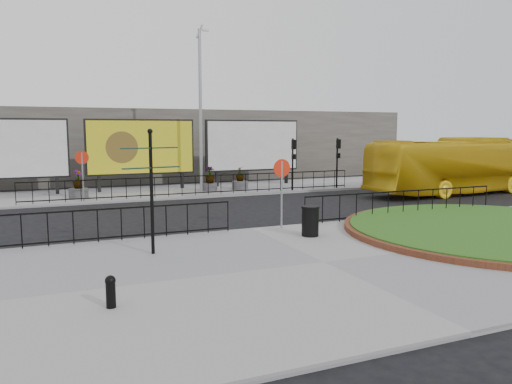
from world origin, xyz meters
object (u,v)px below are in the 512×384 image
planter_a (78,188)px  planter_b (210,181)px  billboard_mid (141,147)px  litter_bin (310,221)px  bollard (111,290)px  fingerpost_sign (151,179)px  planter_c (240,182)px  bus (458,166)px  lamp_post (201,108)px

planter_a → planter_b: 7.15m
billboard_mid → litter_bin: billboard_mid is taller
bollard → planter_b: size_ratio=0.46×
fingerpost_sign → planter_c: fingerpost_sign is taller
bus → planter_b: (-12.74, 5.90, -0.90)m
billboard_mid → lamp_post: (3.01, -1.97, 2.23)m
lamp_post → litter_bin: size_ratio=9.24×
lamp_post → fingerpost_sign: lamp_post is taller
litter_bin → planter_c: (2.58, 12.99, -0.05)m
planter_a → planter_b: (7.15, 0.26, 0.05)m
bus → planter_a: 20.69m
planter_b → planter_c: 1.87m
bus → fingerpost_sign: bearing=109.5°
fingerpost_sign → litter_bin: size_ratio=3.53×
bollard → planter_c: size_ratio=0.49×
planter_a → planter_b: size_ratio=1.02×
billboard_mid → fingerpost_sign: billboard_mid is taller
bollard → litter_bin: litter_bin is taller
bollard → lamp_post: bearing=67.6°
bollard → planter_a: size_ratio=0.45×
lamp_post → billboard_mid: bearing=146.7°
billboard_mid → planter_c: 6.06m
planter_b → fingerpost_sign: bearing=-114.2°
planter_a → billboard_mid: bearing=31.4°
litter_bin → fingerpost_sign: bearing=-176.5°
billboard_mid → bus: 18.07m
lamp_post → litter_bin: (-0.23, -12.99, -4.20)m
fingerpost_sign → lamp_post: bearing=60.0°
planter_a → planter_b: bearing=2.1°
fingerpost_sign → litter_bin: fingerpost_sign is taller
billboard_mid → litter_bin: size_ratio=6.20×
litter_bin → planter_a: 14.26m
bus → lamp_post: bearing=63.8°
fingerpost_sign → planter_c: size_ratio=2.61×
litter_bin → planter_c: bearing=78.7°
lamp_post → litter_bin: lamp_post is taller
billboard_mid → bollard: billboard_mid is taller
planter_a → litter_bin: bearing=-63.2°
billboard_mid → bus: bearing=-25.8°
bollard → bus: 23.39m
billboard_mid → planter_a: 4.70m
bollard → planter_a: planter_a is taller
planter_b → lamp_post: bearing=180.0°
billboard_mid → bollard: (-4.14, -19.29, -2.12)m
planter_a → lamp_post: bearing=2.2°
bus → billboard_mid: bearing=62.0°
fingerpost_sign → planter_a: fingerpost_sign is taller
lamp_post → bus: size_ratio=0.81×
fingerpost_sign → planter_b: fingerpost_sign is taller
billboard_mid → planter_a: billboard_mid is taller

